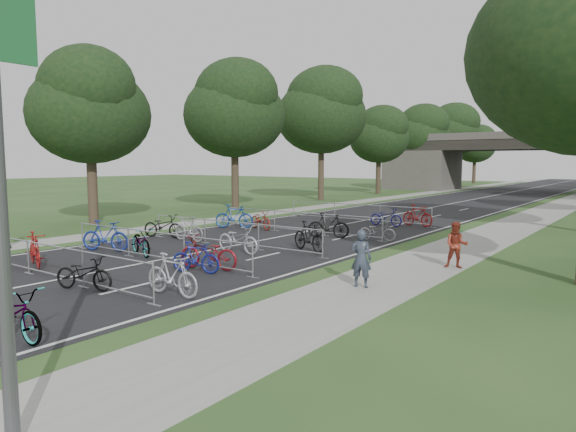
% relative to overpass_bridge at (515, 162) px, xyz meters
% --- Properties ---
extents(road, '(11.00, 140.00, 0.01)m').
position_rel_overpass_bridge_xyz_m(road, '(0.00, -15.00, -3.53)').
color(road, black).
rests_on(road, ground).
extents(sidewalk_right, '(3.00, 140.00, 0.01)m').
position_rel_overpass_bridge_xyz_m(sidewalk_right, '(8.00, -15.00, -3.53)').
color(sidewalk_right, gray).
rests_on(sidewalk_right, ground).
extents(sidewalk_left, '(2.00, 140.00, 0.01)m').
position_rel_overpass_bridge_xyz_m(sidewalk_left, '(-7.50, -15.00, -3.53)').
color(sidewalk_left, gray).
rests_on(sidewalk_left, ground).
extents(lane_markings, '(0.12, 140.00, 0.00)m').
position_rel_overpass_bridge_xyz_m(lane_markings, '(0.00, -15.00, -3.53)').
color(lane_markings, silver).
rests_on(lane_markings, ground).
extents(overpass_bridge, '(31.00, 8.00, 7.05)m').
position_rel_overpass_bridge_xyz_m(overpass_bridge, '(0.00, 0.00, 0.00)').
color(overpass_bridge, '#4A4742').
rests_on(overpass_bridge, ground).
extents(tree_left_0, '(6.72, 6.72, 10.25)m').
position_rel_overpass_bridge_xyz_m(tree_left_0, '(-11.39, -49.07, 2.96)').
color(tree_left_0, '#33261C').
rests_on(tree_left_0, ground).
extents(tree_left_1, '(7.56, 7.56, 11.53)m').
position_rel_overpass_bridge_xyz_m(tree_left_1, '(-11.39, -37.07, 3.77)').
color(tree_left_1, '#33261C').
rests_on(tree_left_1, ground).
extents(tree_left_2, '(8.40, 8.40, 12.81)m').
position_rel_overpass_bridge_xyz_m(tree_left_2, '(-11.39, -25.07, 4.58)').
color(tree_left_2, '#33261C').
rests_on(tree_left_2, ground).
extents(tree_left_3, '(6.72, 6.72, 10.25)m').
position_rel_overpass_bridge_xyz_m(tree_left_3, '(-11.39, -13.07, 2.96)').
color(tree_left_3, '#33261C').
rests_on(tree_left_3, ground).
extents(tree_left_4, '(7.56, 7.56, 11.53)m').
position_rel_overpass_bridge_xyz_m(tree_left_4, '(-11.39, -1.07, 3.77)').
color(tree_left_4, '#33261C').
rests_on(tree_left_4, ground).
extents(tree_left_5, '(8.40, 8.40, 12.81)m').
position_rel_overpass_bridge_xyz_m(tree_left_5, '(-11.39, 10.93, 4.58)').
color(tree_left_5, '#33261C').
rests_on(tree_left_5, ground).
extents(tree_left_6, '(6.72, 6.72, 10.25)m').
position_rel_overpass_bridge_xyz_m(tree_left_6, '(-11.39, 22.93, 2.96)').
color(tree_left_6, '#33261C').
rests_on(tree_left_6, ground).
extents(barrier_row_2, '(9.70, 0.08, 1.10)m').
position_rel_overpass_bridge_xyz_m(barrier_row_2, '(0.00, -57.80, -2.99)').
color(barrier_row_2, '#ADAFB5').
rests_on(barrier_row_2, ground).
extents(barrier_row_3, '(9.70, 0.08, 1.10)m').
position_rel_overpass_bridge_xyz_m(barrier_row_3, '(0.00, -54.00, -2.99)').
color(barrier_row_3, '#ADAFB5').
rests_on(barrier_row_3, ground).
extents(barrier_row_4, '(9.70, 0.08, 1.10)m').
position_rel_overpass_bridge_xyz_m(barrier_row_4, '(0.00, -50.00, -2.99)').
color(barrier_row_4, '#ADAFB5').
rests_on(barrier_row_4, ground).
extents(barrier_row_5, '(9.70, 0.08, 1.10)m').
position_rel_overpass_bridge_xyz_m(barrier_row_5, '(0.00, -45.00, -2.99)').
color(barrier_row_5, '#ADAFB5').
rests_on(barrier_row_5, ground).
extents(barrier_row_6, '(9.70, 0.08, 1.10)m').
position_rel_overpass_bridge_xyz_m(barrier_row_6, '(0.00, -39.00, -2.99)').
color(barrier_row_6, '#ADAFB5').
rests_on(barrier_row_6, ground).
extents(bike_7, '(2.09, 0.79, 1.08)m').
position_rel_overpass_bridge_xyz_m(bike_7, '(4.30, -61.06, -2.99)').
color(bike_7, '#ADAFB5').
rests_on(bike_7, ground).
extents(bike_9, '(2.04, 1.18, 1.18)m').
position_rel_overpass_bridge_xyz_m(bike_9, '(-2.46, -57.10, -2.94)').
color(bike_9, maroon).
rests_on(bike_9, ground).
extents(bike_10, '(1.92, 1.19, 0.95)m').
position_rel_overpass_bridge_xyz_m(bike_10, '(1.83, -57.96, -3.06)').
color(bike_10, black).
rests_on(bike_10, ground).
extents(bike_11, '(1.90, 0.57, 1.13)m').
position_rel_overpass_bridge_xyz_m(bike_11, '(4.30, -56.94, -2.97)').
color(bike_11, '#A6A8AE').
rests_on(bike_11, ground).
extents(bike_12, '(2.14, 1.30, 1.24)m').
position_rel_overpass_bridge_xyz_m(bike_12, '(-3.20, -53.87, -2.91)').
color(bike_12, navy).
rests_on(bike_12, ground).
extents(bike_13, '(2.09, 1.32, 1.04)m').
position_rel_overpass_bridge_xyz_m(bike_13, '(-1.31, -53.60, -3.01)').
color(bike_13, '#ADAFB5').
rests_on(bike_13, ground).
extents(bike_14, '(1.75, 0.96, 1.01)m').
position_rel_overpass_bridge_xyz_m(bike_14, '(2.71, -54.58, -3.03)').
color(bike_14, navy).
rests_on(bike_14, ground).
extents(bike_15, '(2.25, 1.24, 1.12)m').
position_rel_overpass_bridge_xyz_m(bike_15, '(2.62, -53.94, -2.97)').
color(bike_15, maroon).
rests_on(bike_15, ground).
extents(bike_16, '(2.21, 1.25, 1.10)m').
position_rel_overpass_bridge_xyz_m(bike_16, '(-4.30, -50.02, -2.98)').
color(bike_16, black).
rests_on(bike_16, ground).
extents(bike_17, '(1.89, 0.60, 1.12)m').
position_rel_overpass_bridge_xyz_m(bike_17, '(-2.42, -50.13, -2.97)').
color(bike_17, '#939198').
rests_on(bike_17, ground).
extents(bike_18, '(2.14, 0.85, 1.11)m').
position_rel_overpass_bridge_xyz_m(bike_18, '(1.35, -51.04, -2.98)').
color(bike_18, '#A5A5AD').
rests_on(bike_18, ground).
extents(bike_19, '(2.07, 1.23, 1.20)m').
position_rel_overpass_bridge_xyz_m(bike_19, '(3.36, -49.08, -2.93)').
color(bike_19, black).
rests_on(bike_19, ground).
extents(bike_20, '(2.13, 1.49, 1.26)m').
position_rel_overpass_bridge_xyz_m(bike_20, '(-3.95, -45.43, -2.90)').
color(bike_20, navy).
rests_on(bike_20, ground).
extents(bike_21, '(2.10, 1.39, 1.04)m').
position_rel_overpass_bridge_xyz_m(bike_21, '(-2.46, -44.98, -3.01)').
color(bike_21, maroon).
rests_on(bike_21, ground).
extents(bike_22, '(2.05, 1.19, 1.19)m').
position_rel_overpass_bridge_xyz_m(bike_22, '(2.07, -45.52, -2.94)').
color(bike_22, black).
rests_on(bike_22, ground).
extents(bike_23, '(1.78, 0.94, 0.89)m').
position_rel_overpass_bridge_xyz_m(bike_23, '(4.30, -44.93, -3.09)').
color(bike_23, '#97979E').
rests_on(bike_23, ground).
extents(bike_26, '(1.95, 0.73, 1.01)m').
position_rel_overpass_bridge_xyz_m(bike_26, '(2.23, -39.68, -3.03)').
color(bike_26, navy).
rests_on(bike_26, ground).
extents(bike_27, '(2.05, 1.03, 1.19)m').
position_rel_overpass_bridge_xyz_m(bike_27, '(3.72, -38.83, -2.94)').
color(bike_27, maroon).
rests_on(bike_27, ground).
extents(pedestrian_a, '(0.68, 0.52, 1.66)m').
position_rel_overpass_bridge_xyz_m(pedestrian_a, '(7.86, -53.10, -2.70)').
color(pedestrian_a, '#2B3341').
rests_on(pedestrian_a, ground).
extents(pedestrian_b, '(0.91, 0.80, 1.56)m').
position_rel_overpass_bridge_xyz_m(pedestrian_b, '(9.17, -48.87, -2.75)').
color(pedestrian_b, maroon).
rests_on(pedestrian_b, ground).
extents(pedestrian_c, '(1.21, 0.87, 1.90)m').
position_rel_overpass_bridge_xyz_m(pedestrian_c, '(-7.14, -55.93, -2.58)').
color(pedestrian_c, '#232325').
rests_on(pedestrian_c, ground).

